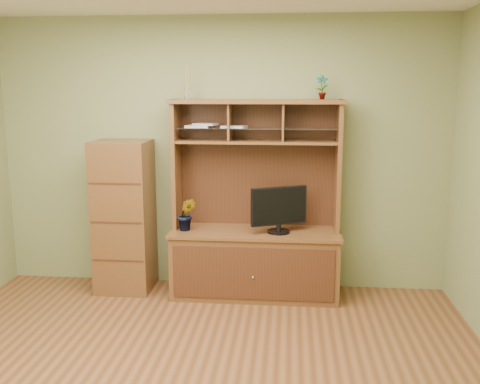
# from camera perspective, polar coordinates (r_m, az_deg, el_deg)

# --- Properties ---
(room) EXTENTS (4.54, 4.04, 2.74)m
(room) POSITION_cam_1_polar(r_m,az_deg,el_deg) (3.42, -6.34, -0.01)
(room) COLOR #522F17
(room) RESTS_ON ground
(media_hutch) EXTENTS (1.66, 0.61, 1.90)m
(media_hutch) POSITION_cam_1_polar(r_m,az_deg,el_deg) (5.24, 1.64, -5.41)
(media_hutch) COLOR #4C2D15
(media_hutch) RESTS_ON room
(monitor) EXTENTS (0.52, 0.28, 0.44)m
(monitor) POSITION_cam_1_polar(r_m,az_deg,el_deg) (5.06, 4.17, -1.80)
(monitor) COLOR black
(monitor) RESTS_ON media_hutch
(orchid_plant) EXTENTS (0.19, 0.15, 0.32)m
(orchid_plant) POSITION_cam_1_polar(r_m,az_deg,el_deg) (5.17, -5.73, -2.39)
(orchid_plant) COLOR #355D20
(orchid_plant) RESTS_ON media_hutch
(top_plant) EXTENTS (0.12, 0.08, 0.23)m
(top_plant) POSITION_cam_1_polar(r_m,az_deg,el_deg) (5.10, 8.73, 11.00)
(top_plant) COLOR #256122
(top_plant) RESTS_ON media_hutch
(reed_diffuser) EXTENTS (0.06, 0.06, 0.32)m
(reed_diffuser) POSITION_cam_1_polar(r_m,az_deg,el_deg) (5.19, -5.64, 11.19)
(reed_diffuser) COLOR silver
(reed_diffuser) RESTS_ON media_hutch
(magazines) EXTENTS (0.59, 0.21, 0.04)m
(magazines) POSITION_cam_1_polar(r_m,az_deg,el_deg) (5.16, -2.98, 7.07)
(magazines) COLOR #B5B4B9
(magazines) RESTS_ON media_hutch
(side_cabinet) EXTENTS (0.54, 0.49, 1.50)m
(side_cabinet) POSITION_cam_1_polar(r_m,az_deg,el_deg) (5.43, -12.27, -2.57)
(side_cabinet) COLOR #4C2D15
(side_cabinet) RESTS_ON room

